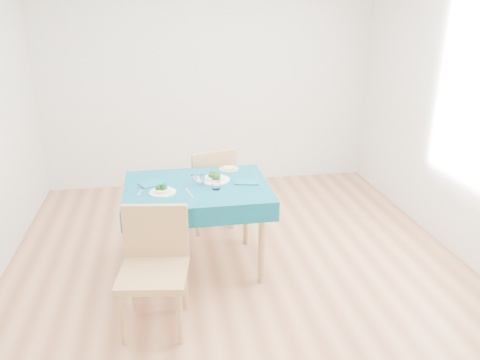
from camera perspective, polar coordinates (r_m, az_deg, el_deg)
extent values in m
cube|color=#9D6341|center=(4.09, 0.00, -11.35)|extent=(4.00, 4.50, 0.02)
cube|color=silver|center=(5.75, -3.87, 12.57)|extent=(4.00, 0.02, 2.70)
cube|color=silver|center=(1.53, 14.62, -11.89)|extent=(4.00, 0.02, 2.70)
cube|color=silver|center=(4.36, 27.16, 7.74)|extent=(0.02, 4.50, 2.70)
cube|color=#09516A|center=(4.01, -5.13, -5.75)|extent=(1.17, 0.89, 0.76)
cube|color=#AB8450|center=(3.24, -10.69, -8.96)|extent=(0.53, 0.57, 1.15)
cube|color=#AB8450|center=(4.69, -4.16, 0.93)|extent=(0.60, 0.62, 1.15)
cube|color=silver|center=(3.80, -12.05, -1.42)|extent=(0.06, 0.16, 0.00)
cube|color=silver|center=(3.70, -6.16, -1.62)|extent=(0.06, 0.22, 0.00)
cube|color=silver|center=(4.02, -5.53, 0.22)|extent=(0.06, 0.19, 0.00)
cube|color=silver|center=(3.98, 2.00, 0.11)|extent=(0.07, 0.21, 0.00)
cube|color=#0E5C76|center=(3.94, -10.72, -0.45)|extent=(0.23, 0.21, 0.01)
cube|color=#0E5C76|center=(3.91, 0.89, -0.23)|extent=(0.22, 0.18, 0.01)
cylinder|color=white|center=(3.86, -4.83, 0.01)|extent=(0.07, 0.07, 0.09)
cylinder|color=white|center=(3.76, -2.93, -0.50)|extent=(0.07, 0.07, 0.09)
cylinder|color=#A4BC5C|center=(4.22, -1.36, 1.34)|extent=(0.18, 0.18, 0.01)
cube|color=beige|center=(4.21, -1.36, 1.49)|extent=(0.11, 0.11, 0.01)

